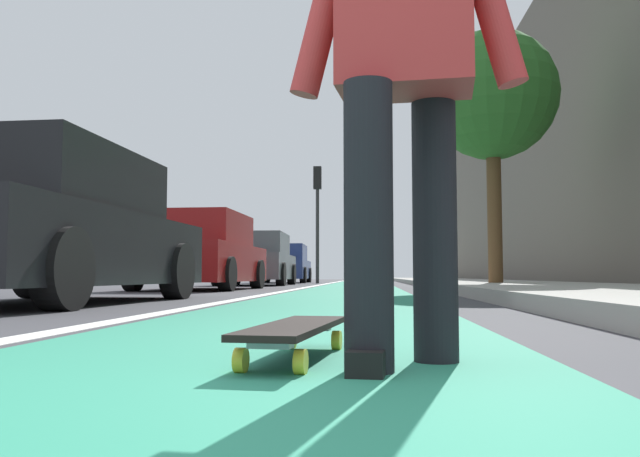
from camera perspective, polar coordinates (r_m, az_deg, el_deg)
name	(u,v)px	position (r m, az deg, el deg)	size (l,w,h in m)	color
ground_plane	(349,292)	(11.02, 2.52, -5.55)	(80.00, 80.00, 0.00)	#38383D
bike_lane_paint	(362,283)	(25.02, 3.66, -4.76)	(56.00, 1.93, 0.00)	#288466
lane_stripe_white	(325,284)	(21.07, 0.44, -4.88)	(52.00, 0.16, 0.01)	silver
sidewalk_curb	(468,283)	(19.21, 12.81, -4.65)	(52.00, 3.20, 0.14)	#9E9B93
building_facade	(527,163)	(23.97, 17.65, 5.52)	(40.00, 1.20, 8.44)	#665E54
skateboard	(295,331)	(2.11, -2.19, -8.92)	(0.86, 0.29, 0.11)	yellow
skater_person	(404,55)	(2.05, 7.33, 14.87)	(0.44, 0.72, 1.64)	black
parked_car_near	(44,230)	(6.88, -23.00, -0.13)	(4.23, 2.12, 1.48)	black
parked_car_mid	(200,254)	(12.76, -10.42, -2.19)	(4.12, 2.01, 1.46)	maroon
parked_car_far	(257,260)	(18.64, -5.57, -2.80)	(4.21, 1.98, 1.47)	#4C5156
parked_car_end	(284,265)	(25.23, -3.17, -3.19)	(4.49, 2.01, 1.46)	navy
traffic_light	(317,202)	(23.08, -0.22, 2.31)	(0.33, 0.28, 4.15)	#2D2D2D
street_tree_mid	(492,97)	(13.28, 14.85, 11.11)	(2.51, 2.51, 5.02)	brown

